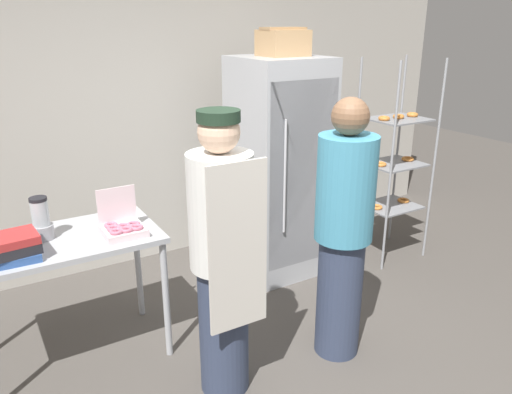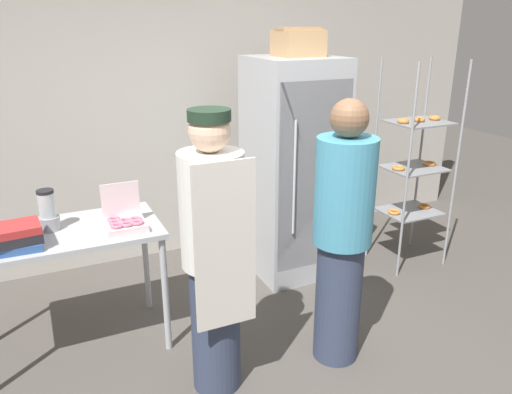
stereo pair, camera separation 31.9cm
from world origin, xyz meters
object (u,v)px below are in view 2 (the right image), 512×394
(cardboard_storage_box, at_px, (298,42))
(refrigerator, at_px, (293,169))
(person_customer, at_px, (342,235))
(baking_rack, at_px, (414,166))
(donut_box, at_px, (125,222))
(blender_pitcher, at_px, (48,212))
(person_baker, at_px, (214,254))
(binder_stack, at_px, (14,237))

(cardboard_storage_box, bearing_deg, refrigerator, -158.23)
(cardboard_storage_box, bearing_deg, person_customer, -105.84)
(baking_rack, relative_size, donut_box, 6.55)
(blender_pitcher, relative_size, person_customer, 0.16)
(cardboard_storage_box, bearing_deg, person_baker, -134.81)
(person_customer, bearing_deg, baking_rack, 33.82)
(blender_pitcher, relative_size, person_baker, 0.16)
(refrigerator, bearing_deg, blender_pitcher, -169.78)
(baking_rack, bearing_deg, person_customer, -146.18)
(refrigerator, bearing_deg, baking_rack, -16.58)
(refrigerator, xyz_separation_m, person_customer, (-0.33, -1.24, -0.05))
(refrigerator, height_order, binder_stack, refrigerator)
(refrigerator, relative_size, person_baker, 1.09)
(baking_rack, relative_size, binder_stack, 5.77)
(baking_rack, distance_m, binder_stack, 3.24)
(binder_stack, bearing_deg, person_customer, -19.75)
(baking_rack, bearing_deg, person_baker, -158.65)
(donut_box, xyz_separation_m, person_customer, (1.20, -0.69, -0.04))
(blender_pitcher, distance_m, person_baker, 1.16)
(blender_pitcher, xyz_separation_m, binder_stack, (-0.20, -0.22, -0.04))
(person_baker, bearing_deg, baking_rack, 21.35)
(cardboard_storage_box, height_order, person_customer, cardboard_storage_box)
(binder_stack, xyz_separation_m, person_customer, (1.84, -0.66, -0.06))
(person_customer, bearing_deg, cardboard_storage_box, 74.16)
(person_baker, bearing_deg, donut_box, 120.97)
(refrigerator, xyz_separation_m, cardboard_storage_box, (0.02, 0.01, 1.04))
(blender_pitcher, distance_m, cardboard_storage_box, 2.25)
(blender_pitcher, height_order, person_customer, person_customer)
(donut_box, relative_size, blender_pitcher, 1.04)
(baking_rack, bearing_deg, binder_stack, -175.32)
(refrigerator, distance_m, cardboard_storage_box, 1.04)
(donut_box, bearing_deg, person_customer, -29.93)
(refrigerator, bearing_deg, binder_stack, -165.11)
(baking_rack, relative_size, blender_pitcher, 6.84)
(person_customer, bearing_deg, refrigerator, 75.09)
(cardboard_storage_box, bearing_deg, binder_stack, -165.03)
(baking_rack, height_order, person_customer, baking_rack)
(cardboard_storage_box, xyz_separation_m, person_customer, (-0.35, -1.25, -1.09))
(donut_box, bearing_deg, refrigerator, 19.80)
(baking_rack, height_order, cardboard_storage_box, cardboard_storage_box)
(donut_box, height_order, blender_pitcher, donut_box)
(binder_stack, relative_size, person_baker, 0.19)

